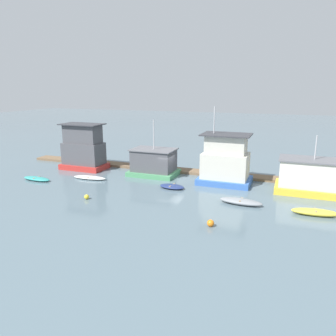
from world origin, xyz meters
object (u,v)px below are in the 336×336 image
(houseboat_yellow, at_px, (311,177))
(dinghy_navy, at_px, (172,186))
(buoy_yellow, at_px, (87,197))
(houseboat_blue, at_px, (225,162))
(dinghy_teal, at_px, (37,179))
(houseboat_green, at_px, (154,163))
(buoy_orange, at_px, (211,223))
(dinghy_grey, at_px, (241,202))
(dinghy_yellow, at_px, (315,212))
(houseboat_red, at_px, (84,149))
(dinghy_white, at_px, (90,178))

(houseboat_yellow, distance_m, dinghy_navy, 13.62)
(dinghy_navy, height_order, buoy_yellow, buoy_yellow)
(houseboat_blue, distance_m, dinghy_teal, 20.82)
(dinghy_teal, xyz_separation_m, dinghy_navy, (15.05, 2.60, 0.00))
(houseboat_green, xyz_separation_m, buoy_orange, (9.76, -12.06, -1.20))
(houseboat_blue, bearing_deg, dinghy_navy, -140.73)
(dinghy_grey, distance_m, buoy_yellow, 14.00)
(dinghy_yellow, bearing_deg, houseboat_red, 166.10)
(houseboat_yellow, relative_size, buoy_orange, 12.24)
(houseboat_green, distance_m, dinghy_navy, 5.82)
(houseboat_blue, height_order, houseboat_yellow, houseboat_blue)
(dinghy_grey, bearing_deg, buoy_orange, -103.89)
(dinghy_grey, bearing_deg, houseboat_blue, 113.72)
(buoy_yellow, bearing_deg, dinghy_yellow, 9.45)
(houseboat_green, distance_m, houseboat_blue, 8.52)
(houseboat_red, distance_m, dinghy_navy, 13.99)
(houseboat_green, distance_m, buoy_yellow, 10.51)
(houseboat_yellow, xyz_separation_m, dinghy_teal, (-28.15, -6.05, -1.41))
(dinghy_teal, relative_size, dinghy_yellow, 0.98)
(dinghy_teal, relative_size, dinghy_navy, 1.32)
(dinghy_navy, height_order, buoy_orange, buoy_orange)
(houseboat_green, xyz_separation_m, dinghy_white, (-6.00, -4.29, -1.29))
(houseboat_red, relative_size, buoy_orange, 10.68)
(dinghy_teal, height_order, dinghy_white, dinghy_teal)
(dinghy_yellow, height_order, buoy_yellow, dinghy_yellow)
(houseboat_green, distance_m, dinghy_white, 7.49)
(dinghy_navy, distance_m, buoy_yellow, 8.60)
(houseboat_yellow, xyz_separation_m, dinghy_yellow, (0.20, -6.17, -1.33))
(houseboat_yellow, bearing_deg, houseboat_blue, 177.70)
(houseboat_yellow, bearing_deg, buoy_yellow, -154.00)
(houseboat_green, bearing_deg, dinghy_grey, -30.25)
(houseboat_green, distance_m, dinghy_teal, 13.19)
(houseboat_red, xyz_separation_m, dinghy_grey, (20.55, -6.15, -2.30))
(dinghy_white, xyz_separation_m, buoy_orange, (15.76, -7.78, 0.09))
(houseboat_yellow, bearing_deg, houseboat_red, 179.13)
(houseboat_red, height_order, houseboat_blue, houseboat_blue)
(buoy_orange, height_order, buoy_yellow, buoy_orange)
(dinghy_teal, bearing_deg, houseboat_red, 74.33)
(dinghy_navy, bearing_deg, dinghy_grey, -17.44)
(houseboat_green, relative_size, dinghy_grey, 1.69)
(houseboat_red, relative_size, dinghy_yellow, 1.52)
(houseboat_green, height_order, buoy_yellow, houseboat_green)
(buoy_orange, bearing_deg, buoy_yellow, 171.09)
(houseboat_green, bearing_deg, houseboat_red, -177.91)
(houseboat_green, height_order, dinghy_teal, houseboat_green)
(houseboat_red, height_order, dinghy_white, houseboat_red)
(houseboat_blue, distance_m, dinghy_navy, 6.37)
(houseboat_blue, relative_size, houseboat_yellow, 1.25)
(houseboat_red, distance_m, dinghy_teal, 7.11)
(houseboat_green, bearing_deg, houseboat_yellow, -2.52)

